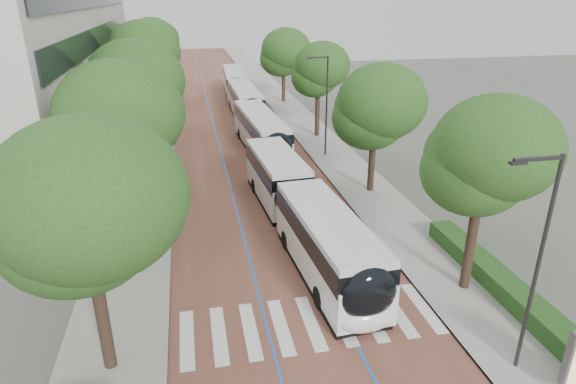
{
  "coord_description": "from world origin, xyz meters",
  "views": [
    {
      "loc": [
        -4.04,
        -14.68,
        12.53
      ],
      "look_at": [
        0.99,
        9.31,
        2.4
      ],
      "focal_mm": 30.0,
      "sensor_mm": 36.0,
      "label": 1
    }
  ],
  "objects": [
    {
      "name": "hedge",
      "position": [
        9.1,
        0.0,
        0.52
      ],
      "size": [
        1.2,
        14.0,
        0.8
      ],
      "primitive_type": "cube",
      "color": "#1B4116",
      "rests_on": "sidewalk_right"
    },
    {
      "name": "zebra_crossing",
      "position": [
        0.2,
        1.0,
        0.03
      ],
      "size": [
        10.55,
        3.6,
        0.01
      ],
      "color": "silver",
      "rests_on": "ground"
    },
    {
      "name": "sidewalk_right",
      "position": [
        7.5,
        40.0,
        0.06
      ],
      "size": [
        4.0,
        140.0,
        0.12
      ],
      "primitive_type": "cube",
      "color": "gray",
      "rests_on": "ground"
    },
    {
      "name": "bus_queued_0",
      "position": [
        1.87,
        24.29,
        1.62
      ],
      "size": [
        3.26,
        12.53,
        3.2
      ],
      "rotation": [
        0.0,
        0.0,
        0.06
      ],
      "color": "white",
      "rests_on": "ground"
    },
    {
      "name": "kerb_right",
      "position": [
        5.6,
        40.0,
        0.06
      ],
      "size": [
        0.2,
        140.0,
        0.14
      ],
      "primitive_type": "cube",
      "color": "gray",
      "rests_on": "ground"
    },
    {
      "name": "bus_queued_2",
      "position": [
        2.24,
        49.88,
        1.62
      ],
      "size": [
        3.05,
        12.49,
        3.2
      ],
      "rotation": [
        0.0,
        0.0,
        -0.04
      ],
      "color": "white",
      "rests_on": "ground"
    },
    {
      "name": "sidewalk_left",
      "position": [
        -7.5,
        40.0,
        0.06
      ],
      "size": [
        4.0,
        140.0,
        0.12
      ],
      "primitive_type": "cube",
      "color": "gray",
      "rests_on": "ground"
    },
    {
      "name": "road",
      "position": [
        0.0,
        40.0,
        0.01
      ],
      "size": [
        11.0,
        140.0,
        0.02
      ],
      "primitive_type": "cube",
      "color": "brown",
      "rests_on": "ground"
    },
    {
      "name": "trees_left",
      "position": [
        -7.5,
        22.48,
        6.78
      ],
      "size": [
        6.26,
        60.78,
        10.07
      ],
      "color": "black",
      "rests_on": "ground"
    },
    {
      "name": "streetlight_far",
      "position": [
        6.62,
        22.0,
        4.82
      ],
      "size": [
        1.82,
        0.2,
        8.0
      ],
      "color": "#2A2A2C",
      "rests_on": "sidewalk_right"
    },
    {
      "name": "lane_line_left",
      "position": [
        -1.6,
        40.0,
        0.02
      ],
      "size": [
        0.12,
        126.0,
        0.01
      ],
      "primitive_type": "cube",
      "color": "blue",
      "rests_on": "road"
    },
    {
      "name": "bus_queued_1",
      "position": [
        2.05,
        37.1,
        1.62
      ],
      "size": [
        2.64,
        12.42,
        3.2
      ],
      "rotation": [
        0.0,
        0.0,
        0.01
      ],
      "color": "white",
      "rests_on": "ground"
    },
    {
      "name": "kerb_left",
      "position": [
        -5.6,
        40.0,
        0.06
      ],
      "size": [
        0.2,
        140.0,
        0.14
      ],
      "primitive_type": "cube",
      "color": "gray",
      "rests_on": "ground"
    },
    {
      "name": "ground",
      "position": [
        0.0,
        0.0,
        0.0
      ],
      "size": [
        160.0,
        160.0,
        0.0
      ],
      "primitive_type": "plane",
      "color": "#51544C",
      "rests_on": "ground"
    },
    {
      "name": "lead_bus",
      "position": [
        1.56,
        8.12,
        1.63
      ],
      "size": [
        3.69,
        18.52,
        3.2
      ],
      "rotation": [
        0.0,
        0.0,
        0.07
      ],
      "color": "black",
      "rests_on": "ground"
    },
    {
      "name": "trees_right",
      "position": [
        7.7,
        23.84,
        5.81
      ],
      "size": [
        5.99,
        47.57,
        8.35
      ],
      "color": "black",
      "rests_on": "ground"
    },
    {
      "name": "streetlight_near",
      "position": [
        6.62,
        -3.0,
        4.82
      ],
      "size": [
        1.82,
        0.2,
        8.0
      ],
      "color": "#2A2A2C",
      "rests_on": "sidewalk_right"
    },
    {
      "name": "lamp_post_left",
      "position": [
        -6.1,
        8.0,
        4.12
      ],
      "size": [
        0.14,
        0.14,
        8.0
      ],
      "primitive_type": "cylinder",
      "color": "#2A2A2C",
      "rests_on": "sidewalk_left"
    },
    {
      "name": "lane_line_right",
      "position": [
        1.6,
        40.0,
        0.02
      ],
      "size": [
        0.12,
        126.0,
        0.01
      ],
      "primitive_type": "cube",
      "color": "blue",
      "rests_on": "road"
    }
  ]
}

